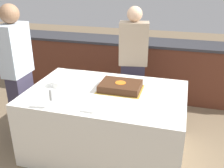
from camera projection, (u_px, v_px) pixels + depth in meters
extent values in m
plane|color=#7A664C|center=(107.00, 148.00, 3.12)|extent=(14.00, 14.00, 0.00)
cube|color=#5B2D1E|center=(135.00, 68.00, 4.39)|extent=(4.40, 0.55, 0.88)
cube|color=#2D2D33|center=(136.00, 41.00, 4.21)|extent=(4.40, 0.58, 0.04)
cube|color=white|center=(106.00, 121.00, 2.98)|extent=(1.70, 1.12, 0.74)
cube|color=gold|center=(120.00, 89.00, 2.89)|extent=(0.48, 0.37, 0.00)
cube|color=#472816|center=(120.00, 86.00, 2.87)|extent=(0.44, 0.33, 0.08)
cylinder|color=orange|center=(121.00, 83.00, 2.85)|extent=(0.12, 0.12, 0.00)
cylinder|color=white|center=(59.00, 83.00, 2.96)|extent=(0.19, 0.19, 0.07)
cylinder|color=white|center=(53.00, 108.00, 2.49)|extent=(0.07, 0.07, 0.00)
cylinder|color=white|center=(52.00, 104.00, 2.47)|extent=(0.01, 0.01, 0.08)
cylinder|color=white|center=(51.00, 95.00, 2.44)|extent=(0.05, 0.05, 0.11)
cylinder|color=white|center=(129.00, 79.00, 3.16)|extent=(0.18, 0.18, 0.00)
cube|color=white|center=(89.00, 109.00, 2.45)|extent=(0.13, 0.11, 0.02)
cube|color=#383347|center=(132.00, 92.00, 3.62)|extent=(0.34, 0.21, 0.81)
cube|color=tan|center=(134.00, 44.00, 3.35)|extent=(0.40, 0.26, 0.55)
sphere|color=#D8AD89|center=(135.00, 14.00, 3.20)|extent=(0.19, 0.19, 0.19)
cube|color=#383347|center=(23.00, 106.00, 3.23)|extent=(0.16, 0.32, 0.83)
cube|color=silver|center=(15.00, 50.00, 2.95)|extent=(0.20, 0.37, 0.59)
sphere|color=#936B4C|center=(9.00, 14.00, 2.79)|extent=(0.21, 0.21, 0.21)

